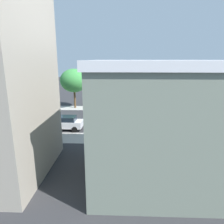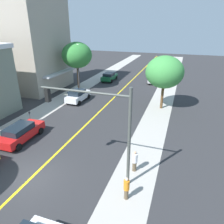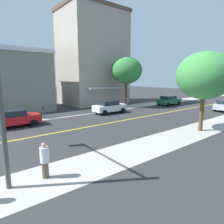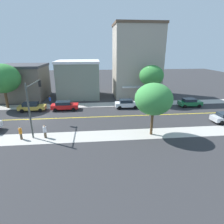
{
  "view_description": "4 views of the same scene",
  "coord_description": "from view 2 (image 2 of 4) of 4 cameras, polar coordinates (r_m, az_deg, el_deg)",
  "views": [
    {
      "loc": [
        -26.8,
        8.67,
        7.95
      ],
      "look_at": [
        0.02,
        9.72,
        1.09
      ],
      "focal_mm": 32.99,
      "sensor_mm": 36.0,
      "label": 1
    },
    {
      "loc": [
        9.13,
        -9.11,
        9.93
      ],
      "look_at": [
        2.72,
        9.4,
        1.61
      ],
      "focal_mm": 33.53,
      "sensor_mm": 36.0,
      "label": 2
    },
    {
      "loc": [
        14.79,
        0.52,
        4.47
      ],
      "look_at": [
        -0.14,
        12.28,
        1.04
      ],
      "focal_mm": 30.95,
      "sensor_mm": 36.0,
      "label": 3
    },
    {
      "loc": [
        27.57,
        9.2,
        10.25
      ],
      "look_at": [
        1.94,
        11.78,
        1.41
      ],
      "focal_mm": 29.55,
      "sensor_mm": 36.0,
      "label": 4
    }
  ],
  "objects": [
    {
      "name": "street_tree_left_far",
      "position": [
        33.57,
        -9.54,
        15.03
      ],
      "size": [
        4.59,
        4.59,
        7.41
      ],
      "color": "brown",
      "rests_on": "ground"
    },
    {
      "name": "street_tree_left_near",
      "position": [
        26.01,
        14.14,
        10.48
      ],
      "size": [
        4.52,
        4.52,
        6.52
      ],
      "color": "brown",
      "rests_on": "ground"
    },
    {
      "name": "pale_office_building",
      "position": [
        36.03,
        -21.19,
        18.0
      ],
      "size": [
        9.26,
        10.11,
        15.36
      ],
      "rotation": [
        0.0,
        0.0,
        -1.57
      ],
      "color": "#A39989",
      "rests_on": "ground"
    },
    {
      "name": "ground_plane",
      "position": [
        16.28,
        -21.22,
        -16.44
      ],
      "size": [
        140.0,
        140.0,
        0.0
      ],
      "primitive_type": "plane",
      "color": "#2D2D30"
    },
    {
      "name": "sidewalk_right",
      "position": [
        13.68,
        3.39,
        -23.57
      ],
      "size": [
        3.01,
        126.0,
        0.01
      ],
      "primitive_type": "cube",
      "color": "#ADA8A0",
      "rests_on": "ground"
    },
    {
      "name": "pedestrian_white_shirt",
      "position": [
        15.46,
        6.2,
        -13.08
      ],
      "size": [
        0.39,
        0.39,
        1.64
      ],
      "rotation": [
        0.0,
        0.0,
        5.34
      ],
      "color": "brown",
      "rests_on": "ground"
    },
    {
      "name": "road_centerline_stripe",
      "position": [
        16.28,
        -21.22,
        -16.43
      ],
      "size": [
        0.2,
        126.0,
        0.0
      ],
      "primitive_type": "cube",
      "color": "yellow",
      "rests_on": "ground"
    },
    {
      "name": "street_lamp",
      "position": [
        32.73,
        -9.31,
        12.95
      ],
      "size": [
        0.7,
        0.36,
        7.18
      ],
      "color": "#38383D",
      "rests_on": "ground"
    },
    {
      "name": "traffic_light_mast",
      "position": [
        12.88,
        -3.07,
        -1.98
      ],
      "size": [
        6.01,
        0.32,
        6.7
      ],
      "rotation": [
        0.0,
        0.0,
        3.14
      ],
      "color": "#474C47",
      "rests_on": "ground"
    },
    {
      "name": "parking_meter",
      "position": [
        24.09,
        -21.55,
        -0.85
      ],
      "size": [
        0.12,
        0.18,
        1.27
      ],
      "color": "#4C4C51",
      "rests_on": "ground"
    },
    {
      "name": "silver_sedan_right_curb",
      "position": [
        39.1,
        11.39,
        9.03
      ],
      "size": [
        2.12,
        4.75,
        1.47
      ],
      "rotation": [
        0.0,
        0.0,
        1.61
      ],
      "color": "#B7BABF",
      "rests_on": "ground"
    },
    {
      "name": "pedestrian_orange_shirt",
      "position": [
        13.37,
        3.97,
        -19.95
      ],
      "size": [
        0.36,
        0.36,
        1.58
      ],
      "rotation": [
        0.0,
        0.0,
        4.37
      ],
      "color": "brown",
      "rests_on": "ground"
    },
    {
      "name": "white_sedan_left_curb",
      "position": [
        29.08,
        -9.3,
        4.46
      ],
      "size": [
        2.04,
        4.26,
        1.6
      ],
      "rotation": [
        0.0,
        0.0,
        1.55
      ],
      "color": "silver",
      "rests_on": "ground"
    },
    {
      "name": "green_sedan_left_curb",
      "position": [
        39.47,
        -0.76,
        9.64
      ],
      "size": [
        2.13,
        4.17,
        1.53
      ],
      "rotation": [
        0.0,
        0.0,
        1.55
      ],
      "color": "#196638",
      "rests_on": "ground"
    },
    {
      "name": "red_sedan_left_curb",
      "position": [
        20.76,
        -23.61,
        -5.14
      ],
      "size": [
        2.09,
        4.67,
        1.55
      ],
      "rotation": [
        0.0,
        0.0,
        1.59
      ],
      "color": "red",
      "rests_on": "ground"
    }
  ]
}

